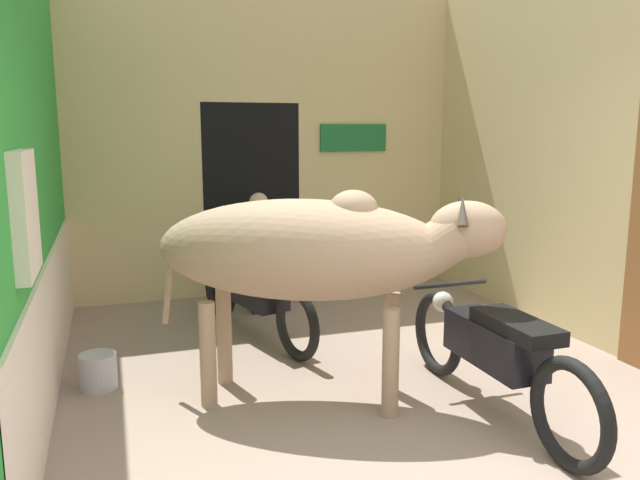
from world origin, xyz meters
TOP-DOWN VIEW (x-y plane):
  - wall_left_shopfront at (-2.24, 2.13)m, footprint 0.25×4.29m
  - wall_back_with_doorway at (-0.08, 4.55)m, footprint 4.31×0.93m
  - wall_right_with_door at (2.24, 2.09)m, footprint 0.22×4.29m
  - cow at (-0.44, 1.35)m, footprint 2.29×1.50m
  - motorcycle_near at (0.58, 0.76)m, footprint 0.58×2.07m
  - motorcycle_far at (-0.54, 2.78)m, footprint 0.75×1.95m
  - shopkeeper_seated at (-0.28, 3.61)m, footprint 0.36×0.33m
  - plastic_stool at (0.01, 3.81)m, footprint 0.32×0.32m
  - bucket at (-1.86, 2.01)m, footprint 0.26×0.26m

SIDE VIEW (x-z plane):
  - bucket at x=-1.86m, z-range 0.00..0.26m
  - plastic_stool at x=0.01m, z-range 0.02..0.47m
  - motorcycle_far at x=-0.54m, z-range 0.05..0.77m
  - motorcycle_near at x=0.58m, z-range 0.06..0.81m
  - shopkeeper_seated at x=-0.28m, z-range 0.04..1.24m
  - cow at x=-0.44m, z-range 0.32..1.77m
  - wall_back_with_doorway at x=-0.08m, z-range -0.24..3.13m
  - wall_left_shopfront at x=-2.24m, z-range -0.06..3.31m
  - wall_right_with_door at x=2.24m, z-range -0.02..3.35m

